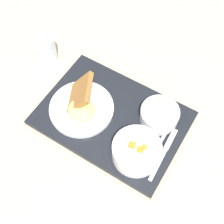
{
  "coord_description": "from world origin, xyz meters",
  "views": [
    {
      "loc": [
        -0.29,
        0.38,
        0.87
      ],
      "look_at": [
        0.0,
        0.0,
        0.04
      ],
      "focal_mm": 50.0,
      "sensor_mm": 36.0,
      "label": 1
    }
  ],
  "objects_px": {
    "plate_main": "(81,106)",
    "knife": "(168,144)",
    "bowl_soup": "(160,115)",
    "spoon": "(158,146)",
    "bowl_salad": "(137,151)",
    "glass_water": "(47,51)"
  },
  "relations": [
    {
      "from": "bowl_salad",
      "to": "glass_water",
      "type": "relative_size",
      "value": 1.35
    },
    {
      "from": "knife",
      "to": "glass_water",
      "type": "relative_size",
      "value": 1.7
    },
    {
      "from": "spoon",
      "to": "knife",
      "type": "bearing_deg",
      "value": 134.92
    },
    {
      "from": "knife",
      "to": "spoon",
      "type": "bearing_deg",
      "value": -47.46
    },
    {
      "from": "bowl_soup",
      "to": "spoon",
      "type": "bearing_deg",
      "value": 121.89
    },
    {
      "from": "knife",
      "to": "plate_main",
      "type": "bearing_deg",
      "value": -85.84
    },
    {
      "from": "plate_main",
      "to": "knife",
      "type": "bearing_deg",
      "value": -167.46
    },
    {
      "from": "plate_main",
      "to": "glass_water",
      "type": "xyz_separation_m",
      "value": [
        0.23,
        -0.1,
        0.01
      ]
    },
    {
      "from": "bowl_salad",
      "to": "spoon",
      "type": "distance_m",
      "value": 0.08
    },
    {
      "from": "bowl_salad",
      "to": "spoon",
      "type": "bearing_deg",
      "value": -121.05
    },
    {
      "from": "bowl_salad",
      "to": "knife",
      "type": "distance_m",
      "value": 0.11
    },
    {
      "from": "bowl_salad",
      "to": "bowl_soup",
      "type": "height_order",
      "value": "bowl_salad"
    },
    {
      "from": "plate_main",
      "to": "knife",
      "type": "xyz_separation_m",
      "value": [
        -0.28,
        -0.06,
        -0.01
      ]
    },
    {
      "from": "plate_main",
      "to": "knife",
      "type": "height_order",
      "value": "plate_main"
    },
    {
      "from": "bowl_soup",
      "to": "knife",
      "type": "distance_m",
      "value": 0.09
    },
    {
      "from": "knife",
      "to": "glass_water",
      "type": "xyz_separation_m",
      "value": [
        0.52,
        -0.03,
        0.02
      ]
    },
    {
      "from": "plate_main",
      "to": "bowl_soup",
      "type": "bearing_deg",
      "value": -150.5
    },
    {
      "from": "bowl_soup",
      "to": "spoon",
      "type": "xyz_separation_m",
      "value": [
        -0.05,
        0.08,
        -0.02
      ]
    },
    {
      "from": "plate_main",
      "to": "bowl_salad",
      "type": "bearing_deg",
      "value": 174.29
    },
    {
      "from": "bowl_salad",
      "to": "plate_main",
      "type": "distance_m",
      "value": 0.23
    },
    {
      "from": "plate_main",
      "to": "knife",
      "type": "distance_m",
      "value": 0.29
    },
    {
      "from": "knife",
      "to": "glass_water",
      "type": "distance_m",
      "value": 0.52
    }
  ]
}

